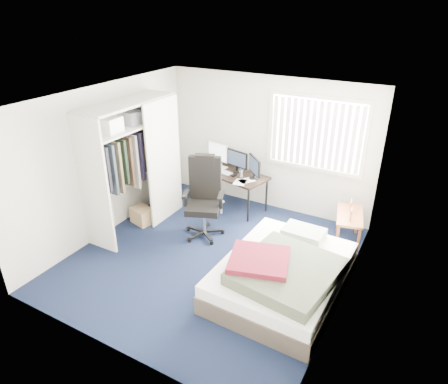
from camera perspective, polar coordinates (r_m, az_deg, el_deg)
name	(u,v)px	position (r m, az deg, el deg)	size (l,w,h in m)	color
ground	(211,258)	(6.37, -1.91, -9.39)	(4.20, 4.20, 0.00)	black
room_shell	(209,170)	(5.63, -2.13, 3.22)	(4.20, 4.20, 4.20)	silver
window_assembly	(316,134)	(7.04, 13.02, 8.07)	(1.72, 0.09, 1.32)	white
closet	(132,154)	(6.84, -13.07, 5.32)	(0.64, 1.84, 2.22)	beige
desk	(232,170)	(7.59, 1.21, 3.11)	(1.53, 0.97, 1.16)	black
office_chair	(204,205)	(6.76, -2.84, -1.89)	(0.85, 0.85, 1.38)	black
footstool	(214,203)	(7.52, -1.51, -1.61)	(0.39, 0.34, 0.27)	white
nightstand	(350,218)	(6.79, 17.50, -3.50)	(0.57, 0.87, 0.73)	brown
bed	(282,274)	(5.62, 8.32, -11.55)	(1.61, 2.12, 0.68)	#3E342C
pine_box	(142,215)	(7.38, -11.60, -3.30)	(0.38, 0.29, 0.29)	#A48752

